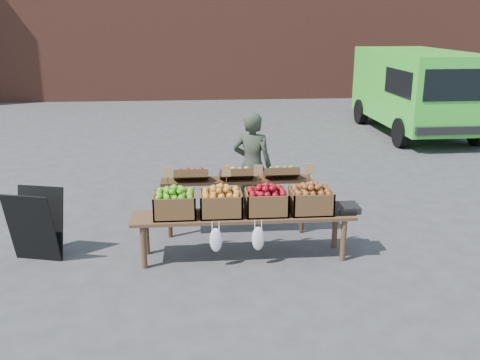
{
  "coord_description": "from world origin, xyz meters",
  "views": [
    {
      "loc": [
        -1.47,
        -6.31,
        2.85
      ],
      "look_at": [
        -0.9,
        0.24,
        0.85
      ],
      "focal_mm": 40.0,
      "sensor_mm": 36.0,
      "label": 1
    }
  ],
  "objects_px": {
    "delivery_van": "(416,93)",
    "chalkboard_sign": "(36,225)",
    "weighing_scale": "(345,208)",
    "back_table": "(237,199)",
    "display_bench": "(244,236)",
    "crate_golden_apples": "(175,205)",
    "crate_green_apples": "(311,201)",
    "vendor": "(252,166)",
    "crate_red_apples": "(266,202)",
    "crate_russet_pears": "(221,204)"
  },
  "relations": [
    {
      "from": "vendor",
      "to": "crate_red_apples",
      "type": "xyz_separation_m",
      "value": [
        0.02,
        -1.39,
        -0.08
      ]
    },
    {
      "from": "display_bench",
      "to": "back_table",
      "type": "bearing_deg",
      "value": 92.23
    },
    {
      "from": "crate_red_apples",
      "to": "weighing_scale",
      "type": "relative_size",
      "value": 1.47
    },
    {
      "from": "crate_golden_apples",
      "to": "crate_russet_pears",
      "type": "bearing_deg",
      "value": 0.0
    },
    {
      "from": "crate_red_apples",
      "to": "crate_green_apples",
      "type": "relative_size",
      "value": 1.0
    },
    {
      "from": "display_bench",
      "to": "crate_russet_pears",
      "type": "bearing_deg",
      "value": 180.0
    },
    {
      "from": "display_bench",
      "to": "crate_golden_apples",
      "type": "distance_m",
      "value": 0.93
    },
    {
      "from": "back_table",
      "to": "crate_golden_apples",
      "type": "distance_m",
      "value": 1.09
    },
    {
      "from": "display_bench",
      "to": "weighing_scale",
      "type": "xyz_separation_m",
      "value": [
        1.25,
        0.0,
        0.33
      ]
    },
    {
      "from": "crate_golden_apples",
      "to": "weighing_scale",
      "type": "bearing_deg",
      "value": 0.0
    },
    {
      "from": "chalkboard_sign",
      "to": "weighing_scale",
      "type": "height_order",
      "value": "chalkboard_sign"
    },
    {
      "from": "delivery_van",
      "to": "vendor",
      "type": "distance_m",
      "value": 7.37
    },
    {
      "from": "crate_russet_pears",
      "to": "vendor",
      "type": "bearing_deg",
      "value": 69.12
    },
    {
      "from": "display_bench",
      "to": "crate_red_apples",
      "type": "relative_size",
      "value": 5.4
    },
    {
      "from": "weighing_scale",
      "to": "chalkboard_sign",
      "type": "bearing_deg",
      "value": 177.56
    },
    {
      "from": "crate_green_apples",
      "to": "crate_red_apples",
      "type": "bearing_deg",
      "value": 180.0
    },
    {
      "from": "crate_golden_apples",
      "to": "weighing_scale",
      "type": "xyz_separation_m",
      "value": [
        2.08,
        0.0,
        -0.1
      ]
    },
    {
      "from": "vendor",
      "to": "chalkboard_sign",
      "type": "xyz_separation_m",
      "value": [
        -2.77,
        -1.23,
        -0.34
      ]
    },
    {
      "from": "crate_red_apples",
      "to": "weighing_scale",
      "type": "xyz_separation_m",
      "value": [
        0.97,
        0.0,
        -0.1
      ]
    },
    {
      "from": "crate_green_apples",
      "to": "display_bench",
      "type": "bearing_deg",
      "value": 180.0
    },
    {
      "from": "crate_red_apples",
      "to": "vendor",
      "type": "bearing_deg",
      "value": 90.76
    },
    {
      "from": "chalkboard_sign",
      "to": "back_table",
      "type": "height_order",
      "value": "back_table"
    },
    {
      "from": "crate_red_apples",
      "to": "crate_green_apples",
      "type": "distance_m",
      "value": 0.55
    },
    {
      "from": "delivery_van",
      "to": "crate_green_apples",
      "type": "xyz_separation_m",
      "value": [
        -4.2,
        -7.01,
        -0.32
      ]
    },
    {
      "from": "weighing_scale",
      "to": "crate_red_apples",
      "type": "bearing_deg",
      "value": 180.0
    },
    {
      "from": "crate_russet_pears",
      "to": "crate_green_apples",
      "type": "height_order",
      "value": "same"
    },
    {
      "from": "back_table",
      "to": "crate_red_apples",
      "type": "distance_m",
      "value": 0.8
    },
    {
      "from": "crate_red_apples",
      "to": "crate_golden_apples",
      "type": "bearing_deg",
      "value": 180.0
    },
    {
      "from": "crate_russet_pears",
      "to": "back_table",
      "type": "bearing_deg",
      "value": 71.07
    },
    {
      "from": "vendor",
      "to": "crate_golden_apples",
      "type": "xyz_separation_m",
      "value": [
        -1.08,
        -1.39,
        -0.08
      ]
    },
    {
      "from": "crate_red_apples",
      "to": "delivery_van",
      "type": "bearing_deg",
      "value": 55.87
    },
    {
      "from": "crate_golden_apples",
      "to": "crate_green_apples",
      "type": "height_order",
      "value": "same"
    },
    {
      "from": "crate_russet_pears",
      "to": "crate_golden_apples",
      "type": "bearing_deg",
      "value": 180.0
    },
    {
      "from": "display_bench",
      "to": "crate_red_apples",
      "type": "height_order",
      "value": "crate_red_apples"
    },
    {
      "from": "crate_golden_apples",
      "to": "crate_red_apples",
      "type": "relative_size",
      "value": 1.0
    },
    {
      "from": "back_table",
      "to": "crate_red_apples",
      "type": "height_order",
      "value": "back_table"
    },
    {
      "from": "chalkboard_sign",
      "to": "delivery_van",
      "type": "bearing_deg",
      "value": 57.25
    },
    {
      "from": "crate_red_apples",
      "to": "crate_green_apples",
      "type": "xyz_separation_m",
      "value": [
        0.55,
        0.0,
        0.0
      ]
    },
    {
      "from": "chalkboard_sign",
      "to": "crate_green_apples",
      "type": "xyz_separation_m",
      "value": [
        3.34,
        -0.16,
        0.26
      ]
    },
    {
      "from": "weighing_scale",
      "to": "back_table",
      "type": "bearing_deg",
      "value": 150.6
    },
    {
      "from": "crate_russet_pears",
      "to": "crate_green_apples",
      "type": "bearing_deg",
      "value": 0.0
    },
    {
      "from": "vendor",
      "to": "crate_red_apples",
      "type": "bearing_deg",
      "value": 111.03
    },
    {
      "from": "chalkboard_sign",
      "to": "back_table",
      "type": "relative_size",
      "value": 0.43
    },
    {
      "from": "vendor",
      "to": "crate_russet_pears",
      "type": "height_order",
      "value": "vendor"
    },
    {
      "from": "delivery_van",
      "to": "display_bench",
      "type": "height_order",
      "value": "delivery_van"
    },
    {
      "from": "delivery_van",
      "to": "chalkboard_sign",
      "type": "distance_m",
      "value": 10.2
    },
    {
      "from": "delivery_van",
      "to": "weighing_scale",
      "type": "distance_m",
      "value": 7.97
    },
    {
      "from": "vendor",
      "to": "back_table",
      "type": "distance_m",
      "value": 0.78
    },
    {
      "from": "crate_golden_apples",
      "to": "crate_russet_pears",
      "type": "xyz_separation_m",
      "value": [
        0.55,
        0.0,
        0.0
      ]
    },
    {
      "from": "crate_red_apples",
      "to": "back_table",
      "type": "bearing_deg",
      "value": 112.82
    }
  ]
}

